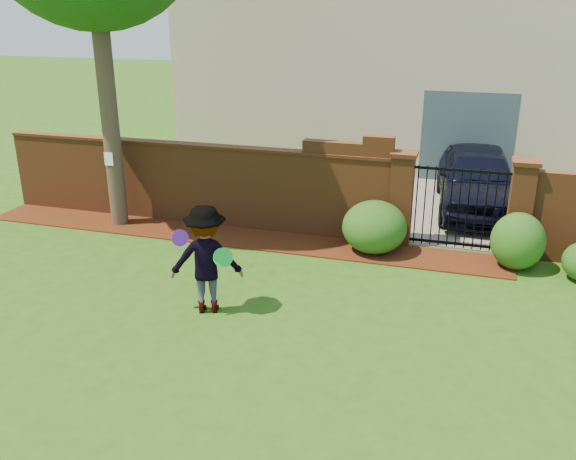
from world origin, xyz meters
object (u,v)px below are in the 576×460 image
(frisbee_purple, at_px, (180,238))
(frisbee_green, at_px, (223,257))
(man, at_px, (206,260))
(car, at_px, (478,182))

(frisbee_purple, bearing_deg, frisbee_green, 22.81)
(frisbee_purple, height_order, frisbee_green, frisbee_purple)
(man, xyz_separation_m, frisbee_green, (0.32, -0.07, 0.11))
(man, bearing_deg, car, -141.28)
(car, distance_m, frisbee_purple, 7.76)
(car, bearing_deg, man, -127.36)
(car, relative_size, frisbee_green, 14.39)
(frisbee_green, bearing_deg, frisbee_purple, -157.19)
(car, distance_m, frisbee_green, 7.24)
(man, xyz_separation_m, frisbee_purple, (-0.25, -0.31, 0.45))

